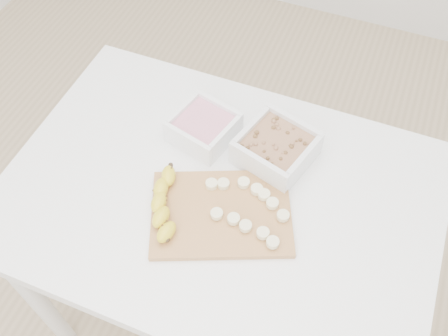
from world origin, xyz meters
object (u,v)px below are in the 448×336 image
at_px(banana, 164,205).
at_px(bowl_yogurt, 204,127).
at_px(table, 219,214).
at_px(bowl_granola, 276,148).
at_px(cutting_board, 221,213).

bearing_deg(banana, bowl_yogurt, 79.44).
relative_size(table, banana, 5.26).
bearing_deg(banana, table, 32.57).
xyz_separation_m(table, bowl_yogurt, (-0.10, 0.14, 0.13)).
distance_m(bowl_granola, banana, 0.30).
height_order(bowl_yogurt, cutting_board, bowl_yogurt).
relative_size(table, bowl_yogurt, 5.87).
xyz_separation_m(bowl_yogurt, cutting_board, (0.13, -0.20, -0.03)).
relative_size(bowl_yogurt, cutting_board, 0.55).
distance_m(table, cutting_board, 0.12).
distance_m(bowl_granola, cutting_board, 0.21).
distance_m(table, banana, 0.18).
bearing_deg(table, bowl_yogurt, 124.58).
bearing_deg(table, cutting_board, -63.30).
height_order(table, cutting_board, cutting_board).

